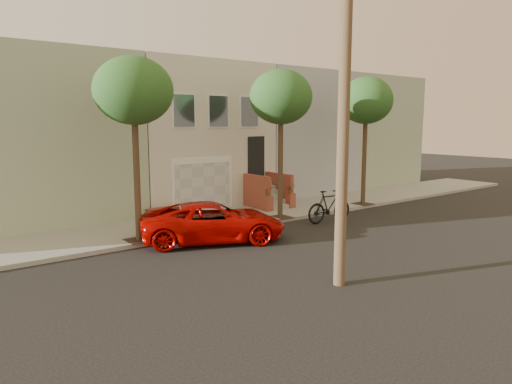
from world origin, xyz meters
TOP-DOWN VIEW (x-y plane):
  - ground at (0.00, 0.00)m, footprint 90.00×90.00m
  - sidewalk at (0.00, 5.35)m, footprint 40.00×3.70m
  - house_row at (0.00, 11.19)m, footprint 33.10×11.70m
  - tree_left at (-5.50, 3.90)m, footprint 2.70×2.57m
  - tree_mid at (1.00, 3.90)m, footprint 2.70×2.57m
  - tree_right at (6.50, 3.90)m, footprint 2.70×2.57m
  - pickup_truck at (-3.21, 2.65)m, footprint 5.64×4.26m
  - motorcycle at (2.46, 2.37)m, footprint 2.36×0.85m

SIDE VIEW (x-z plane):
  - ground at x=0.00m, z-range 0.00..0.00m
  - sidewalk at x=0.00m, z-range 0.00..0.15m
  - motorcycle at x=2.46m, z-range 0.00..1.39m
  - pickup_truck at x=-3.21m, z-range 0.00..1.42m
  - house_row at x=0.00m, z-range 0.14..7.14m
  - tree_left at x=-5.50m, z-range 2.11..8.41m
  - tree_mid at x=1.00m, z-range 2.11..8.41m
  - tree_right at x=6.50m, z-range 2.11..8.41m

